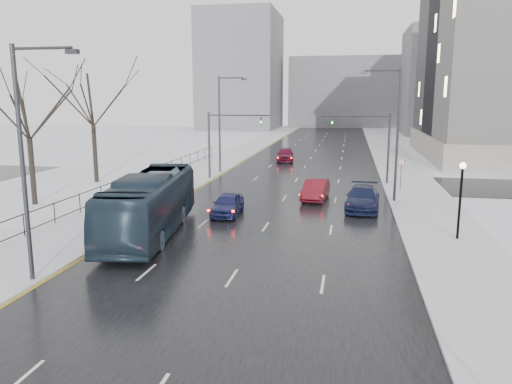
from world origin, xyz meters
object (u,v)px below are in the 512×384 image
Objects in this scene: lamppost_r_mid at (461,189)px; streetlight_l_far at (222,119)px; sedan_center_far at (285,154)px; sedan_right_far at (363,198)px; sedan_right_near at (316,190)px; no_uturn_sign at (401,166)px; mast_signal_left at (220,137)px; mast_signal_right at (377,140)px; sedan_center_near at (228,204)px; streetlight_r_mid at (395,128)px; tree_park_e at (97,183)px; bus at (150,204)px; tree_park_d at (35,206)px; streetlight_l_near at (27,154)px.

streetlight_l_far is at bearing 131.06° from lamppost_r_mid.
sedan_right_far is at bearing -77.14° from sedan_center_far.
sedan_right_near is at bearing -83.05° from sedan_center_far.
no_uturn_sign is 0.53× the size of sedan_center_far.
mast_signal_left is at bearing 135.52° from lamppost_r_mid.
sedan_center_near is (-10.37, -14.36, -3.32)m from mast_signal_right.
streetlight_r_mid is at bearing -84.00° from mast_signal_right.
tree_park_e reaches higher than sedan_right_far.
no_uturn_sign reaches higher than sedan_right_far.
bus is 14.60m from sedan_right_near.
mast_signal_left is at bearing 84.92° from bus.
sedan_right_far is at bearing 27.54° from bus.
mast_signal_right is at bearing 115.11° from no_uturn_sign.
bus is at bearing -52.98° from tree_park_e.
lamppost_r_mid is at bearing -44.03° from sedan_right_near.
no_uturn_sign is at bearing -13.60° from mast_signal_left.
tree_park_d is 1.25× the size of streetlight_r_mid.
streetlight_l_near is 32.00m from streetlight_l_far.
tree_park_d is at bearing 172.09° from lamppost_r_mid.
tree_park_e is 14.01m from streetlight_l_far.
no_uturn_sign is at bearing 0.00° from tree_park_e.
lamppost_r_mid is 14.13m from no_uturn_sign.
lamppost_r_mid is 35.46m from sedan_center_far.
tree_park_e is 3.09× the size of sedan_center_near.
tree_park_e is 12.29m from mast_signal_left.
bus is at bearing -101.99° from sedan_center_far.
tree_park_d is at bearing -166.99° from streetlight_r_mid.
sedan_center_far is at bearing 82.91° from streetlight_l_near.
streetlight_r_mid reaches higher than mast_signal_left.
mast_signal_left is 1.37× the size of sedan_right_near.
no_uturn_sign is (17.37, -8.00, -3.32)m from streetlight_l_far.
streetlight_r_mid is at bearing -70.18° from sedan_center_far.
mast_signal_right is (25.13, 14.00, 4.11)m from tree_park_d.
streetlight_l_near reaches higher than sedan_center_near.
lamppost_r_mid is (19.17, 10.00, -2.67)m from streetlight_l_near.
streetlight_r_mid is at bearing -36.30° from streetlight_l_far.
streetlight_r_mid reaches higher than sedan_right_far.
streetlight_r_mid is at bearing 27.71° from sedan_center_near.
sedan_center_near is 28.93m from sedan_center_far.
tree_park_e is at bearing 167.55° from sedan_right_far.
sedan_center_far is (-5.32, 22.69, 0.08)m from sedan_right_near.
no_uturn_sign is at bearing 97.33° from lamppost_r_mid.
bus is (1.00, -19.75, -2.30)m from mast_signal_left.
streetlight_l_far is (10.03, 8.00, 5.62)m from tree_park_e.
mast_signal_left is at bearing 180.00° from mast_signal_right.
streetlight_l_near reaches higher than sedan_center_far.
streetlight_r_mid is 8.18m from mast_signal_right.
mast_signal_left is at bearing 53.20° from tree_park_d.
streetlight_l_near reaches higher than tree_park_d.
sedan_center_far is at bearing 63.39° from streetlight_l_far.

